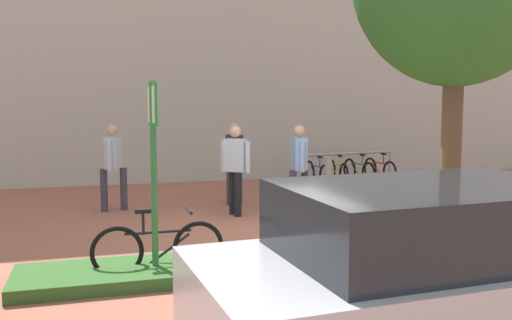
{
  "coord_description": "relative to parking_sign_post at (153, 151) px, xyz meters",
  "views": [
    {
      "loc": [
        -2.69,
        -8.54,
        2.22
      ],
      "look_at": [
        0.13,
        1.2,
        1.12
      ],
      "focal_mm": 39.69,
      "sensor_mm": 36.0,
      "label": 1
    }
  ],
  "objects": [
    {
      "name": "planter_strip",
      "position": [
        1.81,
        0.0,
        -1.51
      ],
      "size": [
        7.0,
        1.1,
        0.16
      ],
      "primitive_type": "cube",
      "color": "#336028",
      "rests_on": "ground"
    },
    {
      "name": "bike_rack_cluster",
      "position": [
        5.74,
        6.56,
        -1.25
      ],
      "size": [
        2.64,
        1.81,
        0.83
      ],
      "color": "#99999E",
      "rests_on": "ground"
    },
    {
      "name": "car_silver_sedan",
      "position": [
        2.07,
        -3.02,
        -0.84
      ],
      "size": [
        4.4,
        2.23,
        1.54
      ],
      "color": "#B7B7BC",
      "rests_on": "ground"
    },
    {
      "name": "person_suited_dark",
      "position": [
        2.16,
        4.62,
        -0.61
      ],
      "size": [
        0.4,
        0.6,
        1.72
      ],
      "color": "#383342",
      "rests_on": "ground"
    },
    {
      "name": "bike_at_sign",
      "position": [
        0.05,
        0.12,
        -1.24
      ],
      "size": [
        1.68,
        0.42,
        0.86
      ],
      "color": "black",
      "rests_on": "ground"
    },
    {
      "name": "bollard_steel",
      "position": [
        4.44,
        4.9,
        -1.14
      ],
      "size": [
        0.16,
        0.16,
        0.9
      ],
      "primitive_type": "cylinder",
      "color": "#ADADB2",
      "rests_on": "ground"
    },
    {
      "name": "person_shirt_blue",
      "position": [
        1.88,
        3.42,
        -0.61
      ],
      "size": [
        0.49,
        0.44,
        1.72
      ],
      "color": "black",
      "rests_on": "ground"
    },
    {
      "name": "person_shirt_white",
      "position": [
        3.14,
        3.33,
        -0.61
      ],
      "size": [
        0.44,
        0.61,
        1.72
      ],
      "color": "#383342",
      "rests_on": "ground"
    },
    {
      "name": "parking_sign_post",
      "position": [
        0.0,
        0.0,
        0.0
      ],
      "size": [
        0.08,
        0.36,
        2.44
      ],
      "color": "#2D7238",
      "rests_on": "ground"
    },
    {
      "name": "person_casual_tan",
      "position": [
        -0.33,
        4.54,
        -0.61
      ],
      "size": [
        0.52,
        0.58,
        1.72
      ],
      "color": "#383342",
      "rests_on": "ground"
    },
    {
      "name": "ground_plane",
      "position": [
        1.99,
        1.6,
        -1.59
      ],
      "size": [
        60.0,
        60.0,
        0.0
      ],
      "primitive_type": "plane",
      "color": "#9E5B47"
    }
  ]
}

